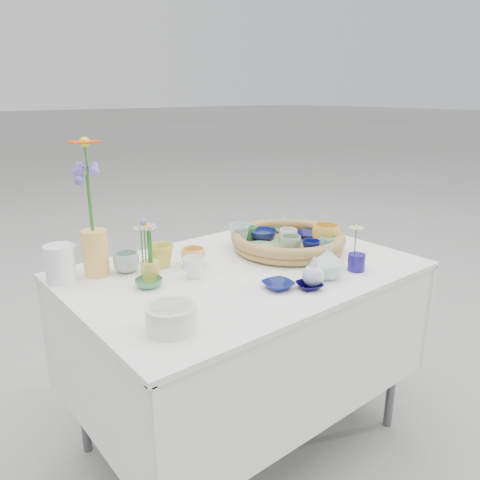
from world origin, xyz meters
TOP-DOWN VIEW (x-y plane):
  - ground at (0.00, 0.00)m, footprint 80.00×80.00m
  - display_table at (0.00, 0.00)m, footprint 1.26×0.86m
  - wicker_tray at (0.28, 0.05)m, footprint 0.47×0.47m
  - tray_ceramic_0 at (0.26, 0.19)m, footprint 0.16×0.16m
  - tray_ceramic_1 at (0.42, 0.07)m, footprint 0.15×0.15m
  - tray_ceramic_2 at (0.41, -0.05)m, footprint 0.15×0.15m
  - tray_ceramic_3 at (0.26, 0.04)m, footprint 0.14×0.14m
  - tray_ceramic_4 at (0.23, -0.02)m, footprint 0.11×0.11m
  - tray_ceramic_5 at (0.13, 0.05)m, footprint 0.14×0.14m
  - tray_ceramic_6 at (0.14, 0.20)m, footprint 0.11×0.11m
  - tray_ceramic_7 at (0.31, 0.08)m, footprint 0.08×0.08m
  - tray_ceramic_8 at (0.40, 0.22)m, footprint 0.10×0.10m
  - tray_ceramic_9 at (0.25, -0.11)m, footprint 0.09×0.09m
  - tray_ceramic_10 at (0.15, 0.01)m, footprint 0.13×0.13m
  - tray_ceramic_11 at (0.37, -0.09)m, footprint 0.10×0.10m
  - tray_ceramic_12 at (0.21, 0.22)m, footprint 0.08×0.08m
  - loose_ceramic_0 at (-0.23, 0.21)m, footprint 0.10×0.10m
  - loose_ceramic_1 at (-0.13, 0.13)m, footprint 0.12×0.12m
  - loose_ceramic_2 at (-0.36, 0.06)m, footprint 0.11×0.11m
  - loose_ceramic_3 at (-0.20, 0.04)m, footprint 0.10×0.10m
  - loose_ceramic_4 at (-0.03, -0.22)m, footprint 0.11×0.11m
  - loose_ceramic_5 at (-0.36, 0.24)m, footprint 0.11×0.11m
  - loose_ceramic_6 at (0.05, -0.29)m, footprint 0.11×0.11m
  - fluted_bowl at (-0.46, -0.25)m, footprint 0.17×0.17m
  - bud_vase_paleblue at (0.07, -0.28)m, footprint 0.08×0.08m
  - bud_vase_seafoam at (0.17, -0.26)m, footprint 0.15×0.15m
  - bud_vase_cobalt at (0.31, -0.28)m, footprint 0.07×0.07m
  - single_daisy at (0.30, -0.27)m, footprint 0.07×0.07m
  - tall_vase_yellow at (-0.45, 0.28)m, footprint 0.11×0.11m
  - gerbera at (-0.45, 0.27)m, footprint 0.14×0.14m
  - hydrangea at (-0.45, 0.29)m, footprint 0.09×0.09m
  - white_pitcher at (-0.57, 0.29)m, footprint 0.15×0.12m
  - daisy_cup at (-0.33, 0.11)m, footprint 0.07×0.07m
  - daisy_posy at (-0.33, 0.10)m, footprint 0.09×0.09m

SIDE VIEW (x-z plane):
  - ground at x=0.00m, z-range 0.00..0.00m
  - display_table at x=0.00m, z-range -0.38..0.38m
  - loose_ceramic_6 at x=0.05m, z-range 0.77..0.79m
  - loose_ceramic_4 at x=-0.03m, z-range 0.77..0.79m
  - loose_ceramic_2 at x=-0.36m, z-range 0.77..0.79m
  - tray_ceramic_8 at x=0.40m, z-range 0.78..0.81m
  - tray_ceramic_1 at x=0.42m, z-range 0.78..0.81m
  - tray_ceramic_3 at x=0.26m, z-range 0.78..0.81m
  - bud_vase_cobalt at x=0.31m, z-range 0.77..0.83m
  - tray_ceramic_10 at x=0.15m, z-range 0.78..0.81m
  - tray_ceramic_5 at x=0.13m, z-range 0.78..0.82m
  - daisy_cup at x=-0.33m, z-range 0.77..0.84m
  - loose_ceramic_1 at x=-0.13m, z-range 0.77..0.84m
  - loose_ceramic_3 at x=-0.20m, z-range 0.77..0.84m
  - fluted_bowl at x=-0.46m, z-range 0.77..0.84m
  - loose_ceramic_5 at x=-0.36m, z-range 0.77..0.84m
  - tray_ceramic_0 at x=0.26m, z-range 0.78..0.82m
  - wicker_tray at x=0.28m, z-range 0.77..0.84m
  - loose_ceramic_0 at x=-0.23m, z-range 0.77..0.85m
  - tray_ceramic_12 at x=0.21m, z-range 0.78..0.84m
  - tray_ceramic_11 at x=0.37m, z-range 0.78..0.84m
  - tray_ceramic_7 at x=0.31m, z-range 0.78..0.84m
  - tray_ceramic_9 at x=0.25m, z-range 0.78..0.85m
  - tray_ceramic_4 at x=0.23m, z-range 0.78..0.85m
  - bud_vase_paleblue at x=0.07m, z-range 0.77..0.88m
  - bud_vase_seafoam at x=0.17m, z-range 0.77..0.88m
  - tray_ceramic_6 at x=0.14m, z-range 0.78..0.87m
  - tray_ceramic_2 at x=0.41m, z-range 0.78..0.87m
  - white_pitcher at x=-0.57m, z-range 0.77..0.90m
  - tall_vase_yellow at x=-0.45m, z-range 0.77..0.93m
  - single_daisy at x=0.30m, z-range 0.82..0.94m
  - daisy_posy at x=-0.33m, z-range 0.84..1.00m
  - hydrangea at x=-0.45m, z-range 0.89..1.17m
  - gerbera at x=-0.45m, z-range 0.92..1.25m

